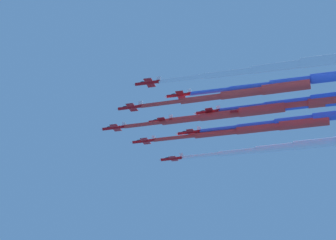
# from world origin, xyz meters

# --- Properties ---
(jet_lead) EXTENTS (68.77, 13.13, 4.49)m
(jet_lead) POSITION_xyz_m (20.56, -2.26, 163.78)
(jet_lead) COLOR red
(jet_port_inner) EXTENTS (69.08, 13.53, 4.47)m
(jet_port_inner) POSITION_xyz_m (28.47, -14.47, 163.34)
(jet_port_inner) COLOR red
(jet_starboard_inner) EXTENTS (75.52, 13.13, 4.48)m
(jet_starboard_inner) POSITION_xyz_m (34.95, 7.89, 164.37)
(jet_starboard_inner) COLOR red
(jet_port_mid) EXTENTS (78.47, 13.36, 4.55)m
(jet_port_mid) POSITION_xyz_m (44.58, -4.23, 164.48)
(jet_port_mid) COLOR red
(jet_starboard_mid) EXTENTS (75.86, 13.56, 4.48)m
(jet_starboard_mid) POSITION_xyz_m (40.61, -26.44, 163.97)
(jet_starboard_mid) COLOR red
(jet_port_outer) EXTENTS (69.57, 12.62, 4.57)m
(jet_port_outer) POSITION_xyz_m (41.04, 18.35, 162.54)
(jet_port_outer) COLOR red
(jet_starboard_outer) EXTENTS (68.17, 12.36, 4.49)m
(jet_starboard_outer) POSITION_xyz_m (45.57, -15.52, 166.28)
(jet_starboard_outer) COLOR red
(jet_trail_port) EXTENTS (68.39, 12.96, 4.52)m
(jet_trail_port) POSITION_xyz_m (47.97, 6.18, 166.05)
(jet_trail_port) COLOR red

